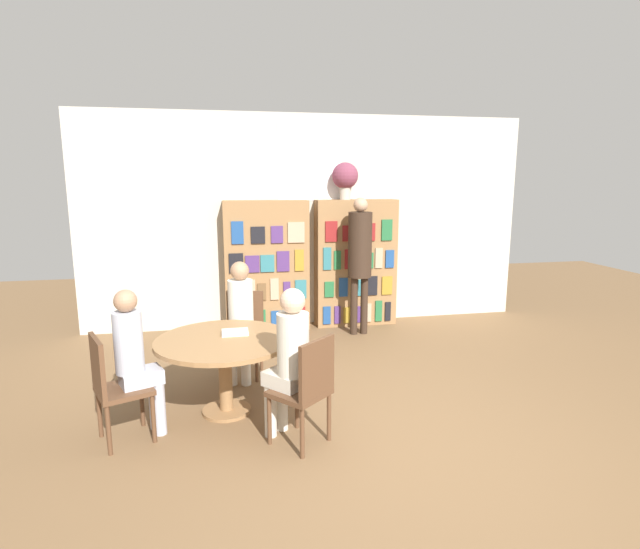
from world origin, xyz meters
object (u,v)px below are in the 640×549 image
flower_vase (345,177)px  chair_near_camera (113,384)px  reading_table (225,351)px  chair_far_side (307,386)px  seated_reader_left (240,313)px  bookshelf_right (356,263)px  librarian_standing (360,251)px  seated_reader_back (136,356)px  bookshelf_left (267,266)px  seated_reader_right (289,354)px  chair_left_side (244,329)px

flower_vase → chair_near_camera: 4.25m
flower_vase → reading_table: flower_vase is taller
reading_table → chair_far_side: chair_far_side is taller
chair_far_side → seated_reader_left: size_ratio=0.71×
bookshelf_right → librarian_standing: bearing=-99.0°
seated_reader_back → bookshelf_left: bearing=132.1°
flower_vase → librarian_standing: flower_vase is taller
flower_vase → seated_reader_right: size_ratio=0.41×
reading_table → librarian_standing: size_ratio=0.66×
chair_near_camera → chair_left_side: bearing=117.0°
bookshelf_left → flower_vase: (1.12, 0.00, 1.22)m
chair_left_side → bookshelf_left: bearing=-91.1°
reading_table → bookshelf_left: bearing=76.4°
bookshelf_left → seated_reader_left: 1.86m
librarian_standing → bookshelf_left: bearing=157.4°
bookshelf_left → chair_left_side: bearing=-104.0°
seated_reader_left → seated_reader_right: seated_reader_right is taller
librarian_standing → bookshelf_right: bearing=81.0°
bookshelf_right → chair_near_camera: (-2.78, -2.92, -0.40)m
bookshelf_left → seated_reader_right: 3.14m
chair_near_camera → seated_reader_back: size_ratio=0.72×
seated_reader_left → seated_reader_back: 1.37m
chair_near_camera → reading_table: bearing=90.0°
bookshelf_right → reading_table: bearing=-126.7°
chair_left_side → chair_far_side: same height
chair_far_side → seated_reader_left: seated_reader_left is taller
chair_left_side → chair_far_side: 1.69m
chair_near_camera → bookshelf_left: bearing=129.9°
seated_reader_right → seated_reader_left: bearing=63.0°
seated_reader_left → seated_reader_back: (-0.87, -1.05, -0.03)m
bookshelf_right → chair_left_side: bookshelf_right is taller
flower_vase → seated_reader_back: flower_vase is taller
reading_table → seated_reader_right: 0.78m
librarian_standing → reading_table: bearing=-131.7°
seated_reader_right → seated_reader_back: seated_reader_right is taller
flower_vase → chair_near_camera: size_ratio=0.57×
flower_vase → seated_reader_back: size_ratio=0.41×
reading_table → flower_vase: bearing=55.8°
flower_vase → chair_far_side: (-1.11, -3.27, -1.63)m
bookshelf_left → seated_reader_right: bearing=-92.1°
seated_reader_back → seated_reader_right: bearing=53.8°
reading_table → seated_reader_left: seated_reader_left is taller
chair_left_side → seated_reader_right: seated_reader_right is taller
reading_table → chair_far_side: 0.95m
seated_reader_left → librarian_standing: 2.15m
bookshelf_right → seated_reader_right: (-1.40, -3.13, -0.18)m
seated_reader_right → chair_near_camera: bearing=130.4°
chair_left_side → chair_far_side: bearing=117.0°
chair_far_side → seated_reader_back: size_ratio=0.72×
chair_far_side → seated_reader_right: size_ratio=0.71×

